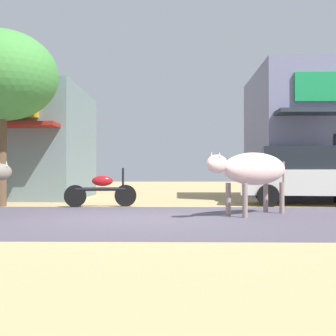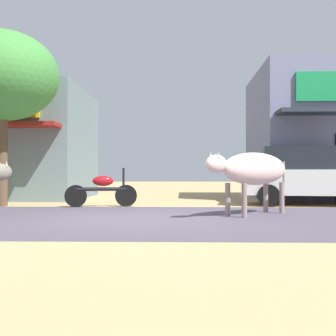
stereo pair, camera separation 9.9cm
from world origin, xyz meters
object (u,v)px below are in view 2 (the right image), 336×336
(parked_hatchback_car, at_px, (312,175))
(parked_motorcycle, at_px, (102,189))
(roadside_tree, at_px, (2,77))
(cow_far_dark, at_px, (254,170))

(parked_hatchback_car, relative_size, parked_motorcycle, 2.29)
(roadside_tree, bearing_deg, cow_far_dark, -20.53)
(roadside_tree, bearing_deg, parked_motorcycle, -2.52)
(cow_far_dark, bearing_deg, parked_hatchback_car, 55.67)
(parked_motorcycle, bearing_deg, parked_hatchback_car, 8.29)
(roadside_tree, distance_m, parked_hatchback_car, 9.05)
(parked_hatchback_car, distance_m, parked_motorcycle, 5.91)
(parked_hatchback_car, bearing_deg, roadside_tree, -175.17)
(parked_hatchback_car, height_order, cow_far_dark, parked_hatchback_car)
(parked_hatchback_car, bearing_deg, cow_far_dark, -124.33)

